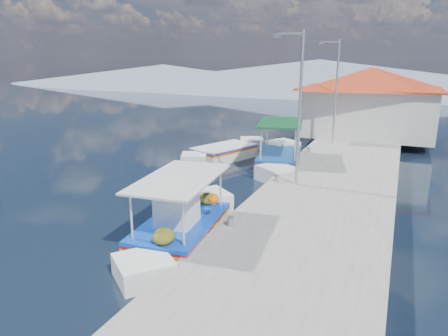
% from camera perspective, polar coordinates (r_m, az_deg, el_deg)
% --- Properties ---
extents(ground, '(160.00, 160.00, 0.00)m').
position_cam_1_polar(ground, '(16.94, -7.05, -3.87)').
color(ground, black).
rests_on(ground, ground).
extents(quay, '(5.00, 44.00, 0.50)m').
position_cam_1_polar(quay, '(20.56, 16.19, -0.22)').
color(quay, '#A09C95').
rests_on(quay, ground).
extents(bollards, '(0.20, 17.20, 0.30)m').
position_cam_1_polar(bollards, '(20.10, 10.05, 0.99)').
color(bollards, '#A5A8AD').
rests_on(bollards, quay).
extents(main_caique, '(2.46, 6.83, 2.26)m').
position_cam_1_polar(main_caique, '(12.85, -5.81, -8.10)').
color(main_caique, white).
rests_on(main_caique, ground).
extents(caique_green_canopy, '(3.02, 6.85, 2.62)m').
position_cam_1_polar(caique_green_canopy, '(21.35, 7.84, 1.20)').
color(caique_green_canopy, white).
rests_on(caique_green_canopy, ground).
extents(caique_blue_hull, '(3.35, 5.90, 1.13)m').
position_cam_1_polar(caique_blue_hull, '(22.85, 0.05, 2.05)').
color(caique_blue_hull, white).
rests_on(caique_blue_hull, ground).
extents(harbor_building, '(10.49, 10.49, 4.40)m').
position_cam_1_polar(harbor_building, '(28.94, 19.62, 8.92)').
color(harbor_building, silver).
rests_on(harbor_building, quay).
extents(lamp_post_near, '(1.21, 0.14, 6.00)m').
position_cam_1_polar(lamp_post_near, '(16.26, 10.25, 9.14)').
color(lamp_post_near, '#A5A8AD').
rests_on(lamp_post_near, quay).
extents(lamp_post_far, '(1.21, 0.14, 6.00)m').
position_cam_1_polar(lamp_post_far, '(25.07, 15.20, 10.90)').
color(lamp_post_far, '#A5A8AD').
rests_on(lamp_post_far, quay).
extents(mountain_ridge, '(171.40, 96.00, 5.50)m').
position_cam_1_polar(mountain_ridge, '(69.85, 22.58, 11.21)').
color(mountain_ridge, slate).
rests_on(mountain_ridge, ground).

